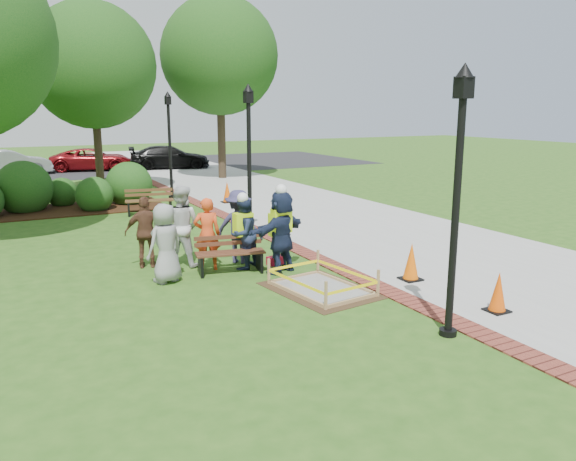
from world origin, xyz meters
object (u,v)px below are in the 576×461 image
bench_near (230,262)px  cone_front (498,293)px  hivis_worker_a (281,229)px  hivis_worker_c (243,231)px  hivis_worker_b (279,231)px  wet_concrete_pad (321,279)px  lamp_near (458,183)px

bench_near → cone_front: size_ratio=2.10×
hivis_worker_a → hivis_worker_c: (-0.63, 0.67, -0.10)m
bench_near → hivis_worker_a: 1.35m
cone_front → hivis_worker_b: (-2.25, 4.31, 0.52)m
cone_front → hivis_worker_c: 5.60m
wet_concrete_pad → lamp_near: bearing=-77.5°
hivis_worker_c → cone_front: bearing=-58.2°
cone_front → hivis_worker_c: bearing=121.8°
cone_front → hivis_worker_b: hivis_worker_b is taller
bench_near → hivis_worker_b: hivis_worker_b is taller
hivis_worker_b → cone_front: bearing=-62.5°
wet_concrete_pad → cone_front: 3.34m
hivis_worker_c → lamp_near: bearing=-74.5°
wet_concrete_pad → bench_near: 2.31m
wet_concrete_pad → hivis_worker_a: (-0.14, 1.53, 0.75)m
lamp_near → hivis_worker_c: lamp_near is taller
wet_concrete_pad → cone_front: cone_front is taller
hivis_worker_a → hivis_worker_b: 0.27m
wet_concrete_pad → hivis_worker_c: (-0.77, 2.20, 0.65)m
lamp_near → bench_near: bearing=110.4°
wet_concrete_pad → hivis_worker_b: 1.89m
hivis_worker_a → hivis_worker_b: bearing=76.8°
lamp_near → hivis_worker_a: 4.76m
cone_front → lamp_near: (-1.52, -0.38, 2.12)m
cone_front → hivis_worker_b: 4.89m
bench_near → hivis_worker_a: bearing=-23.6°
bench_near → hivis_worker_b: 1.28m
wet_concrete_pad → bench_near: (-1.18, 1.98, 0.03)m
cone_front → hivis_worker_b: bearing=117.5°
lamp_near → hivis_worker_a: (-0.79, 4.45, -1.50)m
bench_near → cone_front: bench_near is taller
wet_concrete_pad → cone_front: bearing=-49.6°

